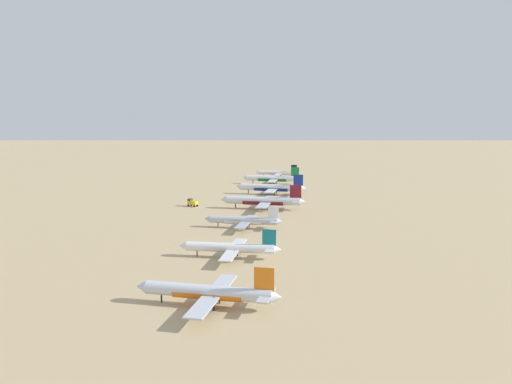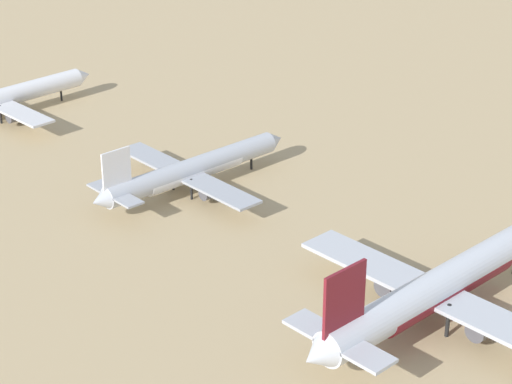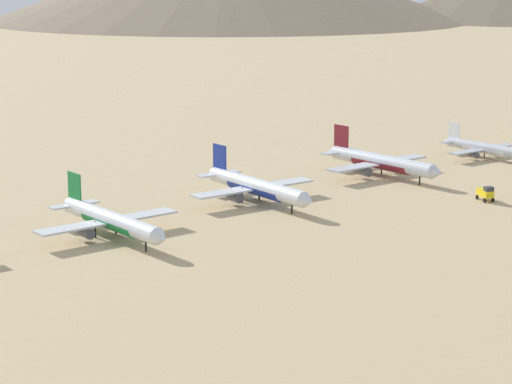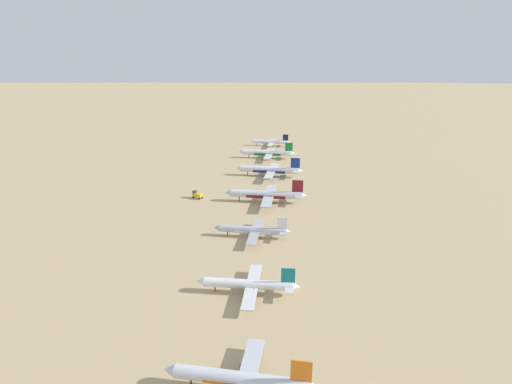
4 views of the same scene
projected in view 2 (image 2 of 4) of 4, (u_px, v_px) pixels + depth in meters
ground_plane at (475, 316)px, 108.74m from camera, size 1800.00×1800.00×0.00m
parked_jet_3 at (442, 286)px, 106.59m from camera, size 43.13×35.17×12.44m
parked_jet_4 at (191, 170)px, 136.54m from camera, size 33.24×27.07×9.58m
parked_jet_5 at (1, 98)px, 162.15m from camera, size 34.01×27.77×9.82m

